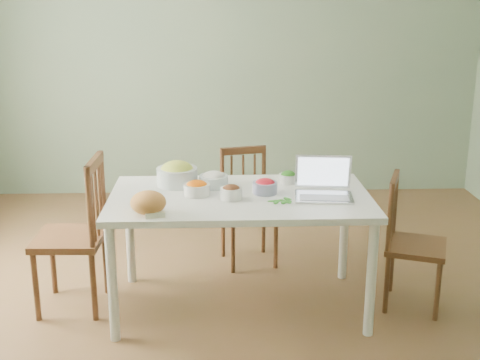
{
  "coord_description": "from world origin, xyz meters",
  "views": [
    {
      "loc": [
        -0.17,
        -3.85,
        2.0
      ],
      "look_at": [
        -0.01,
        -0.05,
        0.87
      ],
      "focal_mm": 47.23,
      "sensor_mm": 36.0,
      "label": 1
    }
  ],
  "objects_px": {
    "chair_far": "(249,208)",
    "chair_left": "(69,235)",
    "dining_table": "(240,252)",
    "laptop": "(324,180)",
    "chair_right": "(416,243)",
    "bread_boule": "(148,203)",
    "bowl_squash": "(177,173)"
  },
  "relations": [
    {
      "from": "chair_far",
      "to": "chair_left",
      "type": "bearing_deg",
      "value": -163.54
    },
    {
      "from": "dining_table",
      "to": "laptop",
      "type": "xyz_separation_m",
      "value": [
        0.52,
        -0.09,
        0.51
      ]
    },
    {
      "from": "laptop",
      "to": "chair_left",
      "type": "bearing_deg",
      "value": -178.42
    },
    {
      "from": "chair_far",
      "to": "chair_right",
      "type": "distance_m",
      "value": 1.29
    },
    {
      "from": "dining_table",
      "to": "bread_boule",
      "type": "height_order",
      "value": "bread_boule"
    },
    {
      "from": "dining_table",
      "to": "chair_left",
      "type": "bearing_deg",
      "value": 177.78
    },
    {
      "from": "chair_far",
      "to": "chair_right",
      "type": "height_order",
      "value": "same"
    },
    {
      "from": "chair_far",
      "to": "laptop",
      "type": "xyz_separation_m",
      "value": [
        0.42,
        -0.8,
        0.46
      ]
    },
    {
      "from": "dining_table",
      "to": "laptop",
      "type": "height_order",
      "value": "laptop"
    },
    {
      "from": "chair_far",
      "to": "chair_right",
      "type": "xyz_separation_m",
      "value": [
        1.05,
        -0.75,
        0.0
      ]
    },
    {
      "from": "chair_left",
      "to": "bowl_squash",
      "type": "distance_m",
      "value": 0.8
    },
    {
      "from": "dining_table",
      "to": "bowl_squash",
      "type": "bearing_deg",
      "value": 149.43
    },
    {
      "from": "dining_table",
      "to": "bread_boule",
      "type": "distance_m",
      "value": 0.78
    },
    {
      "from": "dining_table",
      "to": "bread_boule",
      "type": "relative_size",
      "value": 7.93
    },
    {
      "from": "laptop",
      "to": "bread_boule",
      "type": "bearing_deg",
      "value": -161.05
    },
    {
      "from": "dining_table",
      "to": "chair_left",
      "type": "height_order",
      "value": "chair_left"
    },
    {
      "from": "chair_far",
      "to": "bread_boule",
      "type": "bearing_deg",
      "value": -134.32
    },
    {
      "from": "chair_far",
      "to": "bread_boule",
      "type": "xyz_separation_m",
      "value": [
        -0.64,
        -1.04,
        0.4
      ]
    },
    {
      "from": "chair_far",
      "to": "dining_table",
      "type": "bearing_deg",
      "value": -110.41
    },
    {
      "from": "bowl_squash",
      "to": "chair_left",
      "type": "bearing_deg",
      "value": -164.01
    },
    {
      "from": "dining_table",
      "to": "laptop",
      "type": "bearing_deg",
      "value": -9.52
    },
    {
      "from": "bread_boule",
      "to": "chair_left",
      "type": "bearing_deg",
      "value": 146.41
    },
    {
      "from": "bread_boule",
      "to": "laptop",
      "type": "xyz_separation_m",
      "value": [
        1.06,
        0.24,
        0.05
      ]
    },
    {
      "from": "chair_right",
      "to": "bowl_squash",
      "type": "height_order",
      "value": "bowl_squash"
    },
    {
      "from": "chair_right",
      "to": "bowl_squash",
      "type": "xyz_separation_m",
      "value": [
        -1.56,
        0.28,
        0.41
      ]
    },
    {
      "from": "chair_far",
      "to": "bread_boule",
      "type": "distance_m",
      "value": 1.29
    },
    {
      "from": "bread_boule",
      "to": "laptop",
      "type": "distance_m",
      "value": 1.09
    },
    {
      "from": "bowl_squash",
      "to": "chair_right",
      "type": "bearing_deg",
      "value": -10.06
    },
    {
      "from": "chair_far",
      "to": "bread_boule",
      "type": "height_order",
      "value": "bread_boule"
    },
    {
      "from": "chair_right",
      "to": "bread_boule",
      "type": "distance_m",
      "value": 1.76
    },
    {
      "from": "chair_left",
      "to": "bowl_squash",
      "type": "xyz_separation_m",
      "value": [
        0.69,
        0.2,
        0.35
      ]
    },
    {
      "from": "dining_table",
      "to": "bread_boule",
      "type": "xyz_separation_m",
      "value": [
        -0.54,
        -0.33,
        0.45
      ]
    }
  ]
}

